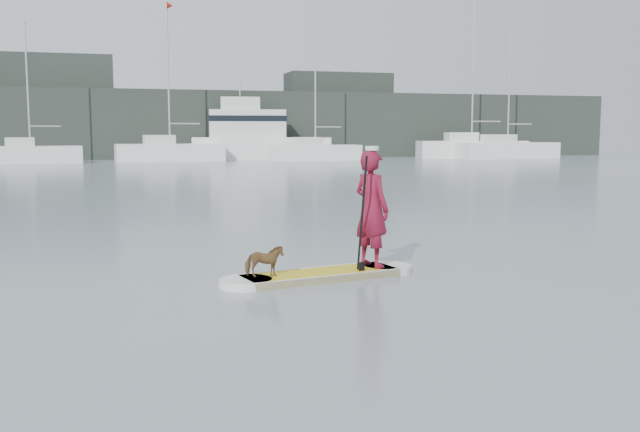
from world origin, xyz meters
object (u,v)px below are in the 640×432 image
object	(u,v)px
sailboat_f	(471,147)
paddler	(372,209)
dog	(264,261)
sailboat_g	(507,149)
sailboat_e	(315,151)
paddleboard	(320,275)
motor_yacht_a	(255,137)
sailboat_c	(30,153)
sailboat_d	(169,150)

from	to	relation	value
sailboat_f	paddler	bearing A→B (deg)	-108.41
paddler	dog	distance (m)	2.01
sailboat_g	dog	bearing A→B (deg)	-127.11
dog	sailboat_g	world-z (taller)	sailboat_g
sailboat_f	sailboat_e	bearing A→B (deg)	-160.99
sailboat_e	paddleboard	bearing A→B (deg)	-107.39
motor_yacht_a	sailboat_g	size ratio (longest dim) A/B	1.10
sailboat_f	sailboat_g	size ratio (longest dim) A/B	1.33
paddler	motor_yacht_a	xyz separation A→B (m)	(7.49, 49.46, 0.89)
motor_yacht_a	sailboat_f	bearing A→B (deg)	2.85
sailboat_c	sailboat_g	world-z (taller)	sailboat_g
paddler	sailboat_d	distance (m)	47.31
sailboat_d	sailboat_e	bearing A→B (deg)	-11.53
paddleboard	sailboat_d	size ratio (longest dim) A/B	0.26
paddleboard	sailboat_c	xyz separation A→B (m)	(-9.23, 46.61, 0.71)
sailboat_f	sailboat_g	world-z (taller)	sailboat_f
sailboat_c	sailboat_g	distance (m)	39.69
sailboat_f	motor_yacht_a	distance (m)	19.67
motor_yacht_a	paddler	bearing A→B (deg)	-91.25
sailboat_d	paddler	bearing A→B (deg)	-94.19
dog	sailboat_d	distance (m)	47.72
dog	sailboat_e	distance (m)	48.11
paddleboard	sailboat_g	bearing A→B (deg)	45.49
sailboat_c	sailboat_e	distance (m)	21.92
paddleboard	paddler	distance (m)	1.37
motor_yacht_a	sailboat_e	bearing A→B (deg)	-33.39
paddleboard	sailboat_g	size ratio (longest dim) A/B	0.30
sailboat_d	sailboat_f	size ratio (longest dim) A/B	0.86
paddleboard	sailboat_d	distance (m)	47.51
dog	sailboat_c	world-z (taller)	sailboat_c
sailboat_c	sailboat_e	bearing A→B (deg)	-9.62
paddler	sailboat_d	world-z (taller)	sailboat_d
dog	paddler	bearing A→B (deg)	-70.99
sailboat_d	paddleboard	bearing A→B (deg)	-95.30
sailboat_c	sailboat_g	bearing A→B (deg)	-8.78
sailboat_f	sailboat_g	distance (m)	3.23
dog	sailboat_c	distance (m)	47.53
sailboat_e	sailboat_g	world-z (taller)	sailboat_g
paddleboard	sailboat_c	world-z (taller)	sailboat_c
sailboat_c	paddleboard	bearing A→B (deg)	-86.71
paddleboard	sailboat_c	size ratio (longest dim) A/B	0.31
sailboat_d	sailboat_c	bearing A→B (deg)	-179.13
dog	sailboat_d	size ratio (longest dim) A/B	0.05
paddler	sailboat_g	bearing A→B (deg)	-57.15
paddleboard	dog	size ratio (longest dim) A/B	5.67
paddler	sailboat_d	xyz separation A→B (m)	(0.14, 47.31, -0.18)
sailboat_e	sailboat_f	world-z (taller)	sailboat_f
sailboat_e	sailboat_g	size ratio (longest dim) A/B	0.98
sailboat_e	motor_yacht_a	world-z (taller)	sailboat_e
paddler	sailboat_f	bearing A→B (deg)	-53.82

